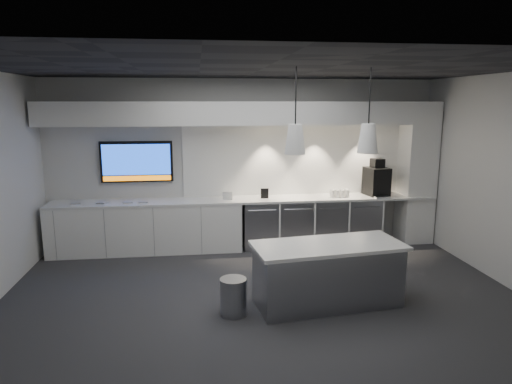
{
  "coord_description": "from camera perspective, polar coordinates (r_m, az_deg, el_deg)",
  "views": [
    {
      "loc": [
        -0.83,
        -5.73,
        2.59
      ],
      "look_at": [
        0.05,
        1.1,
        1.23
      ],
      "focal_mm": 32.0,
      "sensor_mm": 36.0,
      "label": 1
    }
  ],
  "objects": [
    {
      "name": "wall_tv",
      "position": [
        8.31,
        -14.68,
        3.68
      ],
      "size": [
        1.25,
        0.07,
        0.72
      ],
      "color": "black",
      "rests_on": "wall_back"
    },
    {
      "name": "fridge_unit_a",
      "position": [
        8.26,
        0.46,
        -4.02
      ],
      "size": [
        0.6,
        0.61,
        0.85
      ],
      "primitive_type": "cube",
      "color": "gray",
      "rests_on": "floor"
    },
    {
      "name": "floor",
      "position": [
        6.34,
        0.87,
        -12.94
      ],
      "size": [
        7.0,
        7.0,
        0.0
      ],
      "primitive_type": "plane",
      "color": "#2E2E30",
      "rests_on": "ground"
    },
    {
      "name": "backsplash",
      "position": [
        8.52,
        6.55,
        4.09
      ],
      "size": [
        4.6,
        0.03,
        1.3
      ],
      "primitive_type": "cube",
      "color": "white",
      "rests_on": "wall_back"
    },
    {
      "name": "column",
      "position": [
        8.98,
        19.45,
        2.28
      ],
      "size": [
        0.55,
        0.55,
        2.6
      ],
      "primitive_type": "cube",
      "color": "white",
      "rests_on": "floor"
    },
    {
      "name": "fridge_unit_d",
      "position": [
        8.71,
        12.89,
        -3.5
      ],
      "size": [
        0.6,
        0.61,
        0.85
      ],
      "primitive_type": "cube",
      "color": "gray",
      "rests_on": "floor"
    },
    {
      "name": "left_base_cabinets",
      "position": [
        8.24,
        -13.5,
        -4.34
      ],
      "size": [
        3.3,
        0.63,
        0.86
      ],
      "primitive_type": "cube",
      "color": "white",
      "rests_on": "floor"
    },
    {
      "name": "soffit",
      "position": [
        7.97,
        -1.35,
        9.8
      ],
      "size": [
        6.9,
        0.6,
        0.4
      ],
      "primitive_type": "cube",
      "color": "white",
      "rests_on": "wall_back"
    },
    {
      "name": "tray_d",
      "position": [
        8.04,
        -13.87,
        -1.2
      ],
      "size": [
        0.17,
        0.17,
        0.02
      ],
      "primitive_type": "cube",
      "rotation": [
        0.0,
        0.0,
        0.04
      ],
      "color": "#9F9F9F",
      "rests_on": "back_counter"
    },
    {
      "name": "sign_black",
      "position": [
        8.13,
        1.08,
        -0.18
      ],
      "size": [
        0.14,
        0.03,
        0.18
      ],
      "primitive_type": "cube",
      "rotation": [
        0.0,
        0.0,
        -0.06
      ],
      "color": "black",
      "rests_on": "back_counter"
    },
    {
      "name": "bin",
      "position": [
        5.78,
        -2.85,
        -12.93
      ],
      "size": [
        0.36,
        0.36,
        0.46
      ],
      "primitive_type": "cylinder",
      "rotation": [
        0.0,
        0.0,
        0.08
      ],
      "color": "gray",
      "rests_on": "floor"
    },
    {
      "name": "wall_back",
      "position": [
        8.34,
        -1.54,
        3.66
      ],
      "size": [
        7.0,
        0.0,
        7.0
      ],
      "primitive_type": "plane",
      "rotation": [
        1.57,
        0.0,
        0.0
      ],
      "color": "silver",
      "rests_on": "floor"
    },
    {
      "name": "sign_white",
      "position": [
        8.03,
        -3.57,
        -0.49
      ],
      "size": [
        0.18,
        0.07,
        0.14
      ],
      "primitive_type": "cube",
      "rotation": [
        0.0,
        0.0,
        -0.31
      ],
      "color": "white",
      "rests_on": "back_counter"
    },
    {
      "name": "pendant_right",
      "position": [
        5.81,
        13.82,
        6.56
      ],
      "size": [
        0.25,
        0.25,
        1.06
      ],
      "color": "white",
      "rests_on": "ceiling"
    },
    {
      "name": "fridge_unit_c",
      "position": [
        8.52,
        8.9,
        -3.69
      ],
      "size": [
        0.6,
        0.61,
        0.85
      ],
      "primitive_type": "cube",
      "color": "gray",
      "rests_on": "floor"
    },
    {
      "name": "cup_cluster",
      "position": [
        8.39,
        10.38,
        -0.16
      ],
      "size": [
        0.34,
        0.16,
        0.14
      ],
      "primitive_type": null,
      "color": "silver",
      "rests_on": "back_counter"
    },
    {
      "name": "tray_b",
      "position": [
        8.17,
        -18.64,
        -1.26
      ],
      "size": [
        0.2,
        0.2,
        0.02
      ],
      "primitive_type": "cube",
      "rotation": [
        0.0,
        0.0,
        -0.34
      ],
      "color": "#9F9F9F",
      "rests_on": "back_counter"
    },
    {
      "name": "coffee_machine",
      "position": [
        8.68,
        14.84,
        1.44
      ],
      "size": [
        0.43,
        0.58,
        0.68
      ],
      "rotation": [
        0.0,
        0.0,
        0.15
      ],
      "color": "black",
      "rests_on": "back_counter"
    },
    {
      "name": "tray_a",
      "position": [
        8.3,
        -21.64,
        -1.28
      ],
      "size": [
        0.2,
        0.2,
        0.02
      ],
      "primitive_type": "cube",
      "rotation": [
        0.0,
        0.0,
        0.28
      ],
      "color": "#9F9F9F",
      "rests_on": "back_counter"
    },
    {
      "name": "island",
      "position": [
        6.05,
        8.93,
        -10.07
      ],
      "size": [
        2.01,
        1.06,
        0.81
      ],
      "rotation": [
        0.0,
        0.0,
        0.13
      ],
      "color": "gray",
      "rests_on": "floor"
    },
    {
      "name": "fridge_unit_b",
      "position": [
        8.37,
        4.75,
        -3.86
      ],
      "size": [
        0.6,
        0.61,
        0.85
      ],
      "primitive_type": "cube",
      "color": "gray",
      "rests_on": "floor"
    },
    {
      "name": "ceiling",
      "position": [
        5.8,
        0.96,
        15.23
      ],
      "size": [
        7.0,
        7.0,
        0.0
      ],
      "primitive_type": "plane",
      "rotation": [
        3.14,
        0.0,
        0.0
      ],
      "color": "black",
      "rests_on": "wall_back"
    },
    {
      "name": "tray_c",
      "position": [
        8.09,
        -15.77,
        -1.22
      ],
      "size": [
        0.2,
        0.2,
        0.02
      ],
      "primitive_type": "cube",
      "rotation": [
        0.0,
        0.0,
        0.27
      ],
      "color": "#9F9F9F",
      "rests_on": "back_counter"
    },
    {
      "name": "wall_front",
      "position": [
        3.5,
        6.79,
        -7.02
      ],
      "size": [
        7.0,
        0.0,
        7.0
      ],
      "primitive_type": "plane",
      "rotation": [
        -1.57,
        0.0,
        0.0
      ],
      "color": "silver",
      "rests_on": "floor"
    },
    {
      "name": "back_counter",
      "position": [
        8.13,
        -1.28,
        -0.98
      ],
      "size": [
        6.8,
        0.65,
        0.04
      ],
      "primitive_type": "cube",
      "color": "white",
      "rests_on": "left_base_cabinets"
    },
    {
      "name": "pendant_left",
      "position": [
        5.55,
        4.91,
        6.63
      ],
      "size": [
        0.25,
        0.25,
        1.06
      ],
      "color": "white",
      "rests_on": "ceiling"
    }
  ]
}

